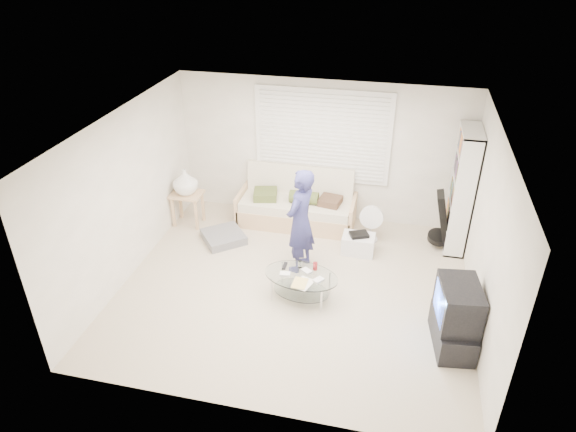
% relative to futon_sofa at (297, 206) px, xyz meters
% --- Properties ---
extents(ground, '(5.00, 5.00, 0.00)m').
position_rel_futon_sofa_xyz_m(ground, '(0.36, -1.87, -0.33)').
color(ground, '#C2AF97').
rests_on(ground, ground).
extents(room_shell, '(5.02, 4.52, 2.51)m').
position_rel_futon_sofa_xyz_m(room_shell, '(0.36, -1.39, 1.30)').
color(room_shell, beige).
rests_on(room_shell, ground).
extents(window_blinds, '(2.32, 0.08, 1.62)m').
position_rel_futon_sofa_xyz_m(window_blinds, '(0.36, 0.33, 1.22)').
color(window_blinds, silver).
rests_on(window_blinds, ground).
extents(futon_sofa, '(2.05, 0.83, 1.00)m').
position_rel_futon_sofa_xyz_m(futon_sofa, '(0.00, 0.00, 0.00)').
color(futon_sofa, tan).
rests_on(futon_sofa, ground).
extents(grey_floor_pillow, '(0.89, 0.89, 0.14)m').
position_rel_futon_sofa_xyz_m(grey_floor_pillow, '(-1.08, -0.87, -0.26)').
color(grey_floor_pillow, slate).
rests_on(grey_floor_pillow, ground).
extents(side_table, '(0.53, 0.43, 1.06)m').
position_rel_futon_sofa_xyz_m(side_table, '(-1.86, -0.47, 0.46)').
color(side_table, tan).
rests_on(side_table, ground).
extents(bookshelf, '(0.32, 0.85, 2.02)m').
position_rel_futon_sofa_xyz_m(bookshelf, '(2.68, -0.12, 0.68)').
color(bookshelf, white).
rests_on(bookshelf, ground).
extents(guitar_case, '(0.38, 0.36, 0.97)m').
position_rel_futon_sofa_xyz_m(guitar_case, '(2.47, -0.26, 0.10)').
color(guitar_case, black).
rests_on(guitar_case, ground).
extents(floor_fan, '(0.40, 0.27, 0.66)m').
position_rel_futon_sofa_xyz_m(floor_fan, '(1.33, -0.30, 0.06)').
color(floor_fan, white).
rests_on(floor_fan, ground).
extents(storage_bin, '(0.52, 0.37, 0.36)m').
position_rel_futon_sofa_xyz_m(storage_bin, '(1.17, -0.72, -0.16)').
color(storage_bin, white).
rests_on(storage_bin, ground).
extents(tv_unit, '(0.56, 0.90, 0.92)m').
position_rel_futon_sofa_xyz_m(tv_unit, '(2.55, -2.56, 0.12)').
color(tv_unit, black).
rests_on(tv_unit, ground).
extents(coffee_table, '(1.14, 0.81, 0.52)m').
position_rel_futon_sofa_xyz_m(coffee_table, '(0.51, -2.07, -0.01)').
color(coffee_table, silver).
rests_on(coffee_table, ground).
extents(standing_person, '(0.57, 0.70, 1.67)m').
position_rel_futon_sofa_xyz_m(standing_person, '(0.34, -1.35, 0.50)').
color(standing_person, navy).
rests_on(standing_person, ground).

